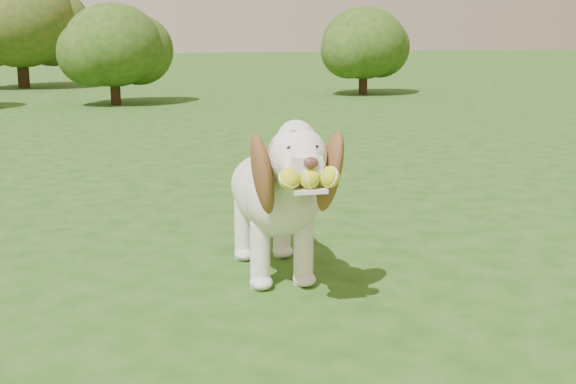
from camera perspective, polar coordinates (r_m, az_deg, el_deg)
name	(u,v)px	position (r m, az deg, el deg)	size (l,w,h in m)	color
ground	(182,298)	(3.21, -8.35, -8.27)	(80.00, 80.00, 0.00)	#1B4213
dog	(276,190)	(3.32, -0.96, 0.15)	(0.53, 1.21, 0.79)	silver
shrub_i	(19,20)	(16.32, -20.48, 12.62)	(2.30, 2.30, 2.38)	#382314
shrub_c	(113,45)	(12.02, -13.65, 11.20)	(1.55, 1.55, 1.61)	#382314
shrub_d	(364,43)	(13.76, 6.02, 11.62)	(1.56, 1.56, 1.62)	#382314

